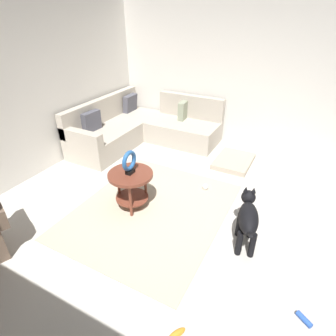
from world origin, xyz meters
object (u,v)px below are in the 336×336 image
object	(u,v)px
dog	(248,217)
dog_toy_bone	(177,334)
side_table	(131,181)
torus_sculpture	(129,162)
dog_toy_ball	(205,187)
dog_bed_mat	(234,161)
dog_toy_rope	(304,319)
sectional_couch	(142,129)

from	to	relation	value
dog	dog_toy_bone	xyz separation A→B (m)	(-1.36, 0.22, -0.35)
side_table	dog	distance (m)	1.56
torus_sculpture	dog_toy_ball	distance (m)	1.32
dog_bed_mat	dog_toy_rope	world-z (taller)	dog_bed_mat
dog	dog_toy_ball	bearing A→B (deg)	118.82
dog_bed_mat	side_table	bearing A→B (deg)	154.22
side_table	sectional_couch	bearing A→B (deg)	28.76
torus_sculpture	dog	bearing A→B (deg)	-88.46
dog	side_table	bearing A→B (deg)	165.97
sectional_couch	dog_toy_bone	world-z (taller)	sectional_couch
torus_sculpture	dog_toy_ball	xyz separation A→B (m)	(0.87, -0.75, -0.66)
side_table	dog	world-z (taller)	dog
dog	dog_toy_rope	world-z (taller)	dog
torus_sculpture	dog_bed_mat	size ratio (longest dim) A/B	0.41
side_table	torus_sculpture	xyz separation A→B (m)	(0.00, -0.00, 0.29)
sectional_couch	dog_bed_mat	size ratio (longest dim) A/B	2.81
side_table	dog_toy_ball	distance (m)	1.20
dog	dog_toy_ball	distance (m)	1.20
dog_bed_mat	dog_toy_ball	distance (m)	1.01
dog_bed_mat	dog_toy_rope	distance (m)	2.89
dog_toy_ball	dog	bearing A→B (deg)	-135.62
torus_sculpture	dog_bed_mat	xyz separation A→B (m)	(1.87, -0.90, -0.67)
torus_sculpture	dog_toy_rope	world-z (taller)	torus_sculpture
sectional_couch	torus_sculpture	distance (m)	2.19
dog_bed_mat	dog_toy_bone	distance (m)	3.22
sectional_couch	torus_sculpture	size ratio (longest dim) A/B	6.90
dog_toy_ball	side_table	bearing A→B (deg)	138.93
torus_sculpture	dog_toy_ball	size ratio (longest dim) A/B	3.32
torus_sculpture	dog_toy_bone	size ratio (longest dim) A/B	1.81
dog_bed_mat	torus_sculpture	bearing A→B (deg)	154.22
dog_toy_ball	dog_toy_rope	size ratio (longest dim) A/B	0.65
dog_toy_rope	dog_toy_bone	size ratio (longest dim) A/B	0.84
sectional_couch	side_table	world-z (taller)	sectional_couch
dog_toy_ball	dog_toy_rope	xyz separation A→B (m)	(-1.53, -1.53, -0.02)
dog_toy_ball	dog_toy_bone	distance (m)	2.26
dog_bed_mat	dog_toy_ball	xyz separation A→B (m)	(-1.00, 0.15, 0.00)
side_table	dog_toy_ball	size ratio (longest dim) A/B	6.11
sectional_couch	dog_toy_rope	bearing A→B (deg)	-127.50
sectional_couch	dog_toy_rope	size ratio (longest dim) A/B	14.92
dog_toy_ball	dog_toy_bone	xyz separation A→B (m)	(-2.18, -0.59, -0.02)
sectional_couch	dog_toy_bone	distance (m)	3.99
torus_sculpture	dog	distance (m)	1.60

